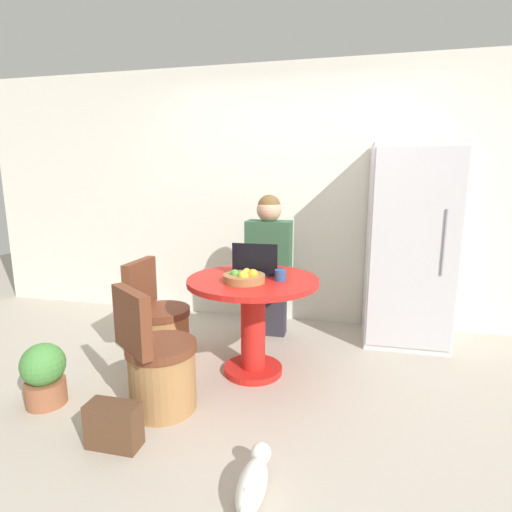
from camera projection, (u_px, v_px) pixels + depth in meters
The scene contains 13 objects.
ground_plane at pixel (253, 395), 2.79m from camera, with size 12.00×12.00×0.00m, color #B2A899.
wall_back at pixel (290, 197), 4.09m from camera, with size 7.00×0.06×2.60m.
refrigerator at pixel (409, 246), 3.57m from camera, with size 0.72×0.65×1.79m.
dining_table at pixel (253, 308), 3.02m from camera, with size 0.98×0.98×0.76m.
chair_near_left_corner at pixel (159, 370), 2.57m from camera, with size 0.52×0.52×0.84m.
chair_left_side at pixel (160, 329), 3.26m from camera, with size 0.45×0.45×0.84m.
person_seated at pixel (270, 260), 3.66m from camera, with size 0.40×0.37×1.35m.
laptop at pixel (257, 267), 3.11m from camera, with size 0.35×0.24×0.25m.
fruit_bowl at pixel (245, 277), 2.86m from camera, with size 0.30×0.30×0.10m.
coffee_cup at pixel (280, 275), 2.90m from camera, with size 0.08×0.08×0.08m.
cat at pixel (253, 481), 1.88m from camera, with size 0.13×0.47×0.16m.
potted_plant at pixel (44, 374), 2.65m from camera, with size 0.28×0.28×0.43m.
handbag at pixel (114, 425), 2.24m from camera, with size 0.30×0.14×0.26m.
Camera 1 is at (0.59, -2.48, 1.50)m, focal length 28.00 mm.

